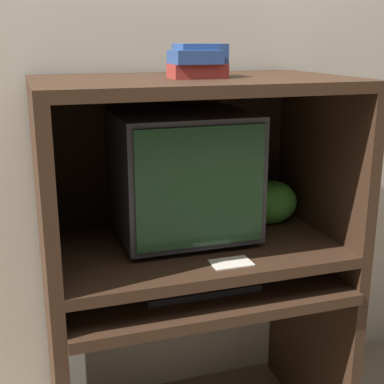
{
  "coord_description": "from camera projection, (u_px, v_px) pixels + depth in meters",
  "views": [
    {
      "loc": [
        -0.54,
        -1.33,
        1.46
      ],
      "look_at": [
        -0.01,
        0.31,
        0.97
      ],
      "focal_mm": 50.0,
      "sensor_mm": 36.0,
      "label": 1
    }
  ],
  "objects": [
    {
      "name": "paper_card",
      "position": [
        231.0,
        263.0,
        1.66
      ],
      "size": [
        0.13,
        0.08,
        0.0
      ],
      "color": "beige",
      "rests_on": "desk_monitor_shelf"
    },
    {
      "name": "keyboard",
      "position": [
        199.0,
        285.0,
        1.76
      ],
      "size": [
        0.38,
        0.16,
        0.03
      ],
      "color": "#2D2D30",
      "rests_on": "desk_base"
    },
    {
      "name": "book_stack",
      "position": [
        196.0,
        64.0,
        1.65
      ],
      "size": [
        0.17,
        0.13,
        0.09
      ],
      "color": "maroon",
      "rests_on": "hutch_upper"
    },
    {
      "name": "crt_monitor",
      "position": [
        183.0,
        174.0,
        1.83
      ],
      "size": [
        0.45,
        0.4,
        0.44
      ],
      "color": "#333338",
      "rests_on": "desk_monitor_shelf"
    },
    {
      "name": "hutch_upper",
      "position": [
        191.0,
        132.0,
        1.77
      ],
      "size": [
        1.01,
        0.62,
        0.55
      ],
      "color": "#382316",
      "rests_on": "desk_monitor_shelf"
    },
    {
      "name": "desk_base",
      "position": [
        197.0,
        338.0,
        1.91
      ],
      "size": [
        1.01,
        0.64,
        0.68
      ],
      "color": "#382316",
      "rests_on": "ground_plane"
    },
    {
      "name": "storage_box",
      "position": [
        200.0,
        61.0,
        1.69
      ],
      "size": [
        0.15,
        0.13,
        0.1
      ],
      "color": "navy",
      "rests_on": "hutch_upper"
    },
    {
      "name": "wall_back",
      "position": [
        164.0,
        84.0,
        2.04
      ],
      "size": [
        6.0,
        0.06,
        2.6
      ],
      "color": "beige",
      "rests_on": "ground_plane"
    },
    {
      "name": "snack_bag",
      "position": [
        271.0,
        202.0,
        2.01
      ],
      "size": [
        0.2,
        0.15,
        0.16
      ],
      "color": "green",
      "rests_on": "desk_monitor_shelf"
    },
    {
      "name": "mouse",
      "position": [
        269.0,
        276.0,
        1.81
      ],
      "size": [
        0.07,
        0.05,
        0.03
      ],
      "color": "black",
      "rests_on": "desk_base"
    },
    {
      "name": "desk_monitor_shelf",
      "position": [
        194.0,
        248.0,
        1.85
      ],
      "size": [
        1.01,
        0.62,
        0.12
      ],
      "color": "#382316",
      "rests_on": "desk_base"
    }
  ]
}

